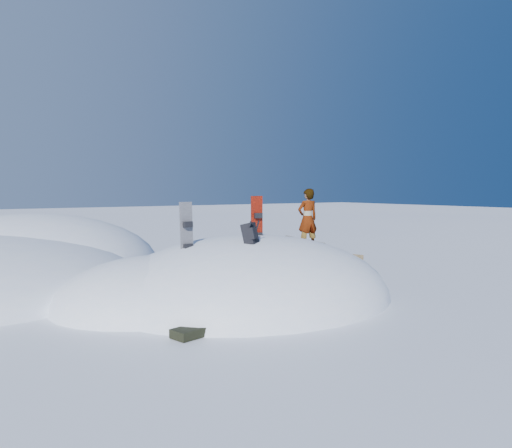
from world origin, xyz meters
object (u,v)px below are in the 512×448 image
snowboard_dark (187,238)px  person (308,219)px  backpack (250,233)px  snowboard_red (257,228)px

snowboard_dark → person: size_ratio=0.98×
person → backpack: bearing=35.2°
backpack → person: person is taller
snowboard_red → backpack: size_ratio=2.87×
snowboard_dark → person: (3.99, 0.72, 0.26)m
snowboard_dark → snowboard_red: bearing=-4.3°
snowboard_dark → backpack: 1.39m
snowboard_red → snowboard_dark: size_ratio=0.95×
backpack → person: size_ratio=0.32×
snowboard_dark → backpack: snowboard_dark is taller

